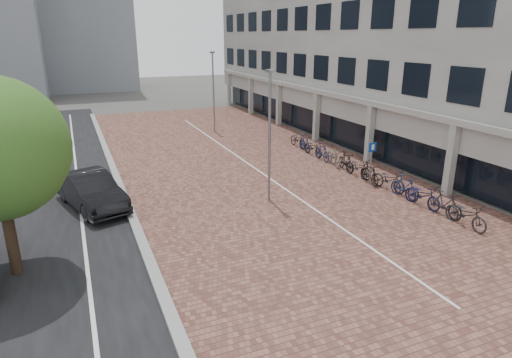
# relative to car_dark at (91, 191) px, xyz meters

# --- Properties ---
(ground) EXTENTS (140.00, 140.00, 0.00)m
(ground) POSITION_rel_car_dark_xyz_m (6.50, -8.76, -0.78)
(ground) COLOR #474442
(ground) RESTS_ON ground
(plaza_brick) EXTENTS (14.50, 42.00, 0.04)m
(plaza_brick) POSITION_rel_car_dark_xyz_m (8.50, 3.24, -0.77)
(plaza_brick) COLOR brown
(plaza_brick) RESTS_ON ground
(street_asphalt) EXTENTS (8.00, 50.00, 0.03)m
(street_asphalt) POSITION_rel_car_dark_xyz_m (-2.50, 3.24, -0.77)
(street_asphalt) COLOR black
(street_asphalt) RESTS_ON ground
(curb) EXTENTS (0.35, 42.00, 0.14)m
(curb) POSITION_rel_car_dark_xyz_m (1.40, 3.24, -0.71)
(curb) COLOR gray
(curb) RESTS_ON ground
(lane_line) EXTENTS (0.12, 44.00, 0.00)m
(lane_line) POSITION_rel_car_dark_xyz_m (-0.50, 3.24, -0.75)
(lane_line) COLOR white
(lane_line) RESTS_ON street_asphalt
(parking_line) EXTENTS (0.10, 30.00, 0.00)m
(parking_line) POSITION_rel_car_dark_xyz_m (8.70, 3.24, -0.74)
(parking_line) COLOR white
(parking_line) RESTS_ON plaza_brick
(office_building) EXTENTS (8.40, 40.00, 15.00)m
(office_building) POSITION_rel_car_dark_xyz_m (19.47, 7.24, 7.67)
(office_building) COLOR #A7A7A2
(office_building) RESTS_ON ground
(car_dark) EXTENTS (2.95, 4.98, 1.55)m
(car_dark) POSITION_rel_car_dark_xyz_m (0.00, 0.00, 0.00)
(car_dark) COLOR black
(car_dark) RESTS_ON ground
(parking_sign) EXTENTS (0.45, 0.11, 2.13)m
(parking_sign) POSITION_rel_car_dark_xyz_m (12.94, -2.10, 0.62)
(parking_sign) COLOR slate
(parking_sign) RESTS_ON ground
(lamp_near) EXTENTS (0.12, 0.12, 5.69)m
(lamp_near) POSITION_rel_car_dark_xyz_m (7.38, -2.16, 2.07)
(lamp_near) COLOR gray
(lamp_near) RESTS_ON ground
(lamp_far) EXTENTS (0.12, 0.12, 5.90)m
(lamp_far) POSITION_rel_car_dark_xyz_m (9.70, 12.99, 2.17)
(lamp_far) COLOR slate
(lamp_far) RESTS_ON ground
(bike_row) EXTENTS (1.19, 15.77, 1.05)m
(bike_row) POSITION_rel_car_dark_xyz_m (13.14, -0.86, -0.26)
(bike_row) COLOR black
(bike_row) RESTS_ON ground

